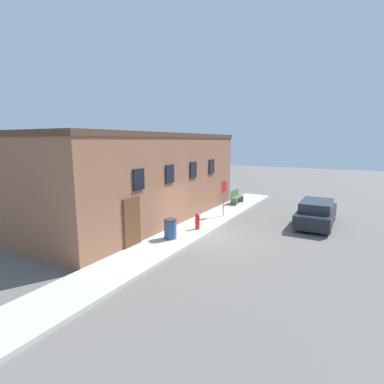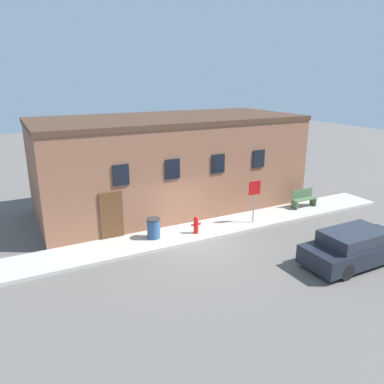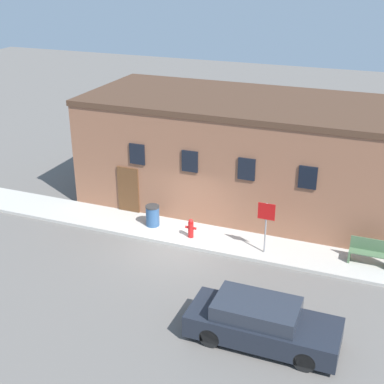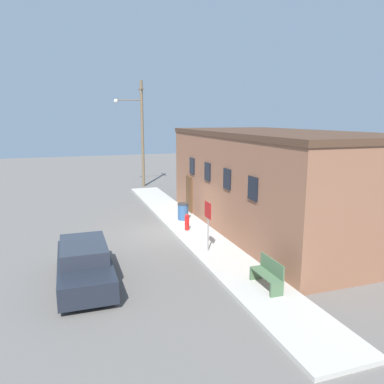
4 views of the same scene
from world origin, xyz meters
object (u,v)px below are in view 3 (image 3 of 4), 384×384
at_px(stop_sign, 266,219).
at_px(trash_bin, 153,216).
at_px(fire_hydrant, 191,228).
at_px(bench, 369,252).
at_px(parked_car, 261,323).

height_order(stop_sign, trash_bin, stop_sign).
xyz_separation_m(fire_hydrant, trash_bin, (-1.88, 0.39, 0.05)).
distance_m(stop_sign, bench, 3.94).
height_order(fire_hydrant, stop_sign, stop_sign).
height_order(stop_sign, parked_car, stop_sign).
height_order(fire_hydrant, parked_car, parked_car).
xyz_separation_m(stop_sign, bench, (3.77, 0.62, -0.99)).
bearing_deg(fire_hydrant, stop_sign, -1.81).
bearing_deg(parked_car, fire_hydrant, 129.96).
height_order(trash_bin, parked_car, parked_car).
xyz_separation_m(stop_sign, parked_car, (1.16, -4.94, -0.92)).
height_order(fire_hydrant, bench, bench).
distance_m(fire_hydrant, parked_car, 6.57).
bearing_deg(stop_sign, trash_bin, 174.36).
bearing_deg(trash_bin, fire_hydrant, -11.75).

